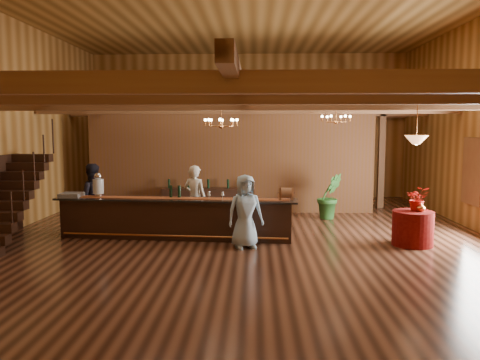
{
  "coord_description": "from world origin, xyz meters",
  "views": [
    {
      "loc": [
        0.28,
        -11.27,
        2.63
      ],
      "look_at": [
        -0.1,
        0.55,
        1.35
      ],
      "focal_mm": 35.0,
      "sensor_mm": 36.0,
      "label": 1
    }
  ],
  "objects_px": {
    "raffle_drum": "(286,193)",
    "bartender": "(195,199)",
    "pendant_lamp": "(416,140)",
    "guest": "(245,211)",
    "floor_plant": "(330,196)",
    "chandelier_right": "(336,119)",
    "chandelier_left": "(221,122)",
    "staff_second": "(92,198)",
    "beverage_dispenser": "(98,185)",
    "tasting_bar": "(176,218)",
    "backbar_shelf": "(208,201)",
    "round_table": "(413,228)"
  },
  "relations": [
    {
      "from": "bartender",
      "to": "floor_plant",
      "type": "distance_m",
      "value": 4.19
    },
    {
      "from": "tasting_bar",
      "to": "guest",
      "type": "height_order",
      "value": "guest"
    },
    {
      "from": "pendant_lamp",
      "to": "guest",
      "type": "distance_m",
      "value": 4.13
    },
    {
      "from": "tasting_bar",
      "to": "pendant_lamp",
      "type": "distance_m",
      "value": 5.85
    },
    {
      "from": "chandelier_right",
      "to": "bartender",
      "type": "bearing_deg",
      "value": -163.03
    },
    {
      "from": "pendant_lamp",
      "to": "guest",
      "type": "relative_size",
      "value": 0.55
    },
    {
      "from": "floor_plant",
      "to": "chandelier_right",
      "type": "bearing_deg",
      "value": -89.08
    },
    {
      "from": "tasting_bar",
      "to": "round_table",
      "type": "height_order",
      "value": "tasting_bar"
    },
    {
      "from": "backbar_shelf",
      "to": "tasting_bar",
      "type": "bearing_deg",
      "value": -98.79
    },
    {
      "from": "raffle_drum",
      "to": "pendant_lamp",
      "type": "height_order",
      "value": "pendant_lamp"
    },
    {
      "from": "round_table",
      "to": "floor_plant",
      "type": "bearing_deg",
      "value": 113.99
    },
    {
      "from": "raffle_drum",
      "to": "backbar_shelf",
      "type": "height_order",
      "value": "raffle_drum"
    },
    {
      "from": "backbar_shelf",
      "to": "staff_second",
      "type": "height_order",
      "value": "staff_second"
    },
    {
      "from": "tasting_bar",
      "to": "chandelier_left",
      "type": "xyz_separation_m",
      "value": [
        1.1,
        0.19,
        2.3
      ]
    },
    {
      "from": "backbar_shelf",
      "to": "round_table",
      "type": "bearing_deg",
      "value": -38.3
    },
    {
      "from": "tasting_bar",
      "to": "floor_plant",
      "type": "relative_size",
      "value": 4.36
    },
    {
      "from": "raffle_drum",
      "to": "guest",
      "type": "bearing_deg",
      "value": -146.5
    },
    {
      "from": "bartender",
      "to": "guest",
      "type": "xyz_separation_m",
      "value": [
        1.33,
        -1.59,
        -0.04
      ]
    },
    {
      "from": "floor_plant",
      "to": "backbar_shelf",
      "type": "bearing_deg",
      "value": 168.81
    },
    {
      "from": "guest",
      "to": "floor_plant",
      "type": "xyz_separation_m",
      "value": [
        2.41,
        3.48,
        -0.15
      ]
    },
    {
      "from": "pendant_lamp",
      "to": "floor_plant",
      "type": "relative_size",
      "value": 0.67
    },
    {
      "from": "beverage_dispenser",
      "to": "pendant_lamp",
      "type": "height_order",
      "value": "pendant_lamp"
    },
    {
      "from": "staff_second",
      "to": "beverage_dispenser",
      "type": "bearing_deg",
      "value": 100.16
    },
    {
      "from": "floor_plant",
      "to": "staff_second",
      "type": "bearing_deg",
      "value": -163.3
    },
    {
      "from": "staff_second",
      "to": "guest",
      "type": "relative_size",
      "value": 1.07
    },
    {
      "from": "tasting_bar",
      "to": "floor_plant",
      "type": "xyz_separation_m",
      "value": [
        4.11,
        2.61,
        0.18
      ]
    },
    {
      "from": "staff_second",
      "to": "floor_plant",
      "type": "bearing_deg",
      "value": 171.28
    },
    {
      "from": "pendant_lamp",
      "to": "backbar_shelf",
      "type": "bearing_deg",
      "value": 142.63
    },
    {
      "from": "raffle_drum",
      "to": "guest",
      "type": "height_order",
      "value": "guest"
    },
    {
      "from": "round_table",
      "to": "pendant_lamp",
      "type": "distance_m",
      "value": 2.01
    },
    {
      "from": "chandelier_left",
      "to": "beverage_dispenser",
      "type": "bearing_deg",
      "value": 179.89
    },
    {
      "from": "backbar_shelf",
      "to": "staff_second",
      "type": "xyz_separation_m",
      "value": [
        -2.75,
        -2.64,
        0.48
      ]
    },
    {
      "from": "beverage_dispenser",
      "to": "bartender",
      "type": "distance_m",
      "value": 2.41
    },
    {
      "from": "floor_plant",
      "to": "bartender",
      "type": "bearing_deg",
      "value": -153.19
    },
    {
      "from": "guest",
      "to": "floor_plant",
      "type": "bearing_deg",
      "value": 36.86
    },
    {
      "from": "pendant_lamp",
      "to": "floor_plant",
      "type": "height_order",
      "value": "pendant_lamp"
    },
    {
      "from": "backbar_shelf",
      "to": "floor_plant",
      "type": "distance_m",
      "value": 3.73
    },
    {
      "from": "round_table",
      "to": "bartender",
      "type": "xyz_separation_m",
      "value": [
        -5.13,
        1.24,
        0.47
      ]
    },
    {
      "from": "round_table",
      "to": "staff_second",
      "type": "bearing_deg",
      "value": 171.18
    },
    {
      "from": "chandelier_left",
      "to": "staff_second",
      "type": "relative_size",
      "value": 0.45
    },
    {
      "from": "bartender",
      "to": "chandelier_left",
      "type": "bearing_deg",
      "value": 165.23
    },
    {
      "from": "chandelier_right",
      "to": "floor_plant",
      "type": "relative_size",
      "value": 0.59
    },
    {
      "from": "floor_plant",
      "to": "tasting_bar",
      "type": "bearing_deg",
      "value": -147.61
    },
    {
      "from": "chandelier_left",
      "to": "tasting_bar",
      "type": "bearing_deg",
      "value": -170.31
    },
    {
      "from": "staff_second",
      "to": "chandelier_left",
      "type": "bearing_deg",
      "value": 146.18
    },
    {
      "from": "round_table",
      "to": "pendant_lamp",
      "type": "xyz_separation_m",
      "value": [
        0.0,
        0.0,
        2.01
      ]
    },
    {
      "from": "backbar_shelf",
      "to": "round_table",
      "type": "height_order",
      "value": "backbar_shelf"
    },
    {
      "from": "beverage_dispenser",
      "to": "backbar_shelf",
      "type": "distance_m",
      "value": 4.04
    },
    {
      "from": "chandelier_left",
      "to": "staff_second",
      "type": "bearing_deg",
      "value": 171.6
    },
    {
      "from": "raffle_drum",
      "to": "bartender",
      "type": "bearing_deg",
      "value": 156.91
    }
  ]
}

